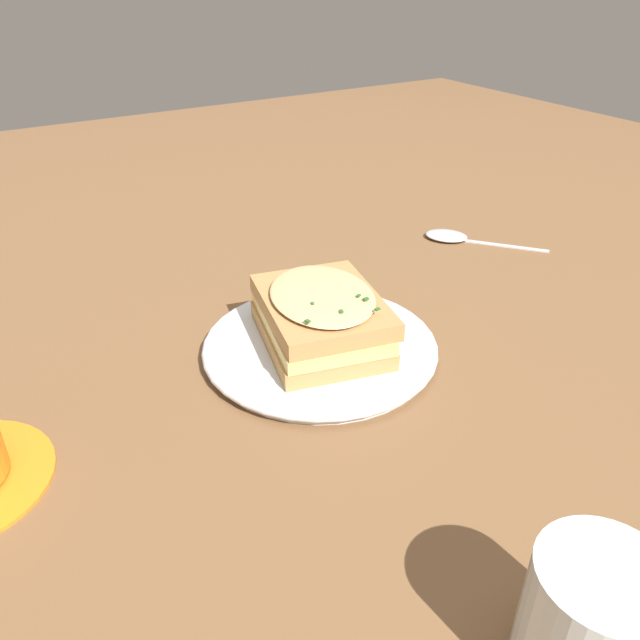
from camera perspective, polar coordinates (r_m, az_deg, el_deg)
name	(u,v)px	position (r m, az deg, el deg)	size (l,w,h in m)	color
ground_plane	(333,346)	(0.68, 1.20, -2.39)	(2.40, 2.40, 0.00)	brown
dinner_plate	(320,347)	(0.66, 0.00, -2.44)	(0.25, 0.25, 0.02)	white
sandwich	(321,317)	(0.64, 0.08, 0.25)	(0.18, 0.15, 0.06)	#B2844C
water_glass	(589,627)	(0.41, 23.39, -24.39)	(0.08, 0.08, 0.09)	silver
spoon	(453,237)	(0.95, 12.05, 7.45)	(0.15, 0.13, 0.01)	silver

